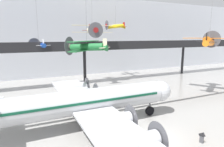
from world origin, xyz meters
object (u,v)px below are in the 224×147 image
suspended_plane_blue_trainer (39,45)px  info_sign_pedestal (202,139)px  airliner_silver_main (83,102)px  suspended_plane_orange_highwing (209,41)px  suspended_plane_green_biplane (87,47)px  suspended_plane_cream_biplane (92,30)px  suspended_plane_yellow_lowwing (115,26)px

suspended_plane_blue_trainer → info_sign_pedestal: (12.98, -31.05, -8.77)m
airliner_silver_main → info_sign_pedestal: (10.34, -8.55, -2.85)m
suspended_plane_orange_highwing → info_sign_pedestal: size_ratio=7.78×
suspended_plane_blue_trainer → suspended_plane_green_biplane: bearing=-176.0°
airliner_silver_main → suspended_plane_orange_highwing: suspended_plane_orange_highwing is taller
suspended_plane_cream_biplane → info_sign_pedestal: bearing=10.8°
suspended_plane_green_biplane → info_sign_pedestal: size_ratio=8.18×
suspended_plane_green_biplane → info_sign_pedestal: (7.70, -14.78, -9.08)m
suspended_plane_blue_trainer → suspended_plane_orange_highwing: size_ratio=1.08×
suspended_plane_orange_highwing → suspended_plane_yellow_lowwing: bearing=82.1°
airliner_silver_main → info_sign_pedestal: size_ratio=23.79×
airliner_silver_main → suspended_plane_cream_biplane: (8.36, 20.02, 9.11)m
airliner_silver_main → suspended_plane_orange_highwing: size_ratio=3.06×
airliner_silver_main → suspended_plane_cream_biplane: suspended_plane_cream_biplane is taller
airliner_silver_main → suspended_plane_green_biplane: bearing=67.3°
suspended_plane_cream_biplane → suspended_plane_orange_highwing: size_ratio=0.92×
suspended_plane_yellow_lowwing → suspended_plane_green_biplane: suspended_plane_yellow_lowwing is taller
suspended_plane_cream_biplane → suspended_plane_blue_trainer: size_ratio=0.85×
suspended_plane_blue_trainer → suspended_plane_orange_highwing: suspended_plane_orange_highwing is taller
suspended_plane_yellow_lowwing → suspended_plane_orange_highwing: 23.18m
suspended_plane_cream_biplane → suspended_plane_yellow_lowwing: 9.98m
suspended_plane_blue_trainer → info_sign_pedestal: bearing=-171.3°
airliner_silver_main → suspended_plane_cream_biplane: bearing=67.6°
airliner_silver_main → suspended_plane_green_biplane: size_ratio=2.91×
suspended_plane_yellow_lowwing → suspended_plane_green_biplane: bearing=55.0°
info_sign_pedestal → suspended_plane_blue_trainer: bearing=97.1°
suspended_plane_cream_biplane → airliner_silver_main: bearing=-15.8°
airliner_silver_main → suspended_plane_cream_biplane: 23.53m
suspended_plane_blue_trainer → airliner_silver_main: bearing=172.7°
suspended_plane_green_biplane → suspended_plane_yellow_lowwing: bearing=-82.2°
suspended_plane_cream_biplane → suspended_plane_green_biplane: size_ratio=0.87×
suspended_plane_cream_biplane → suspended_plane_orange_highwing: 23.59m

